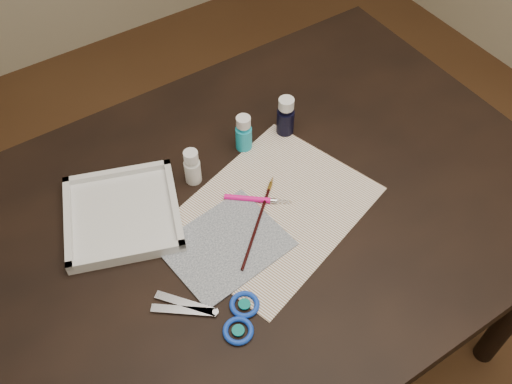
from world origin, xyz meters
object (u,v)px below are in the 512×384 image
canvas (226,245)px  scissors (204,315)px  paint_bottle_navy (286,116)px  palette_tray (122,213)px  paint_bottle_white (192,167)px  paper (272,210)px  paint_bottle_cyan (244,133)px

canvas → scissors: bearing=-135.9°
paint_bottle_navy → palette_tray: (-0.42, -0.02, -0.04)m
canvas → scissors: size_ratio=1.04×
paint_bottle_white → scissors: 0.33m
paper → paint_bottle_cyan: (0.05, 0.19, 0.04)m
canvas → palette_tray: palette_tray is taller
canvas → paint_bottle_navy: 0.35m
paper → palette_tray: 0.31m
canvas → paint_bottle_white: size_ratio=2.62×
paint_bottle_cyan → scissors: paint_bottle_cyan is taller
paint_bottle_navy → scissors: 0.50m
canvas → paint_bottle_cyan: bearing=49.9°
canvas → paint_bottle_white: paint_bottle_white is taller
paper → canvas: (-0.13, -0.02, 0.00)m
paint_bottle_cyan → scissors: bearing=-132.2°
paint_bottle_navy → scissors: (-0.39, -0.31, -0.04)m
canvas → scissors: (-0.11, -0.11, 0.00)m
canvas → paint_bottle_cyan: paint_bottle_cyan is taller
paint_bottle_white → paint_bottle_cyan: bearing=9.0°
paint_bottle_white → palette_tray: 0.17m
paint_bottle_white → paint_bottle_cyan: 0.15m
canvas → paint_bottle_navy: size_ratio=2.29×
paint_bottle_navy → scissors: size_ratio=0.45×
paint_bottle_white → palette_tray: size_ratio=0.38×
paper → paint_bottle_navy: bearing=48.4°
paper → scissors: scissors is taller
paper → canvas: bearing=-169.4°
paint_bottle_navy → scissors: paint_bottle_navy is taller
scissors → paint_bottle_white: bearing=-78.1°
paper → palette_tray: size_ratio=1.77×
scissors → palette_tray: palette_tray is taller
paint_bottle_white → scissors: bearing=-116.0°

